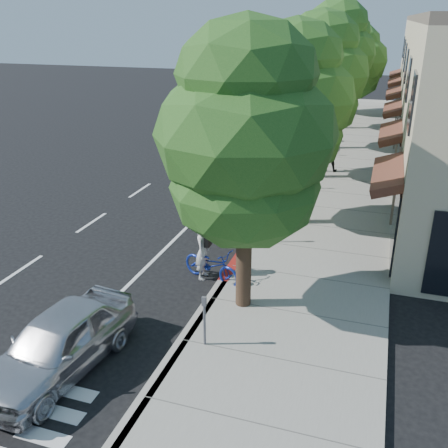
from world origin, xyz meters
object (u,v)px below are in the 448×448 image
at_px(street_tree_3, 335,56).
at_px(bicycle, 211,265).
at_px(dark_suv_far, 321,115).
at_px(cyclist, 203,252).
at_px(pedestrian, 329,152).
at_px(street_tree_1, 294,102).
at_px(street_tree_2, 319,77).
at_px(street_tree_4, 345,57).
at_px(near_car_a, 58,343).
at_px(dark_sedan, 261,159).
at_px(white_pickup, 302,140).
at_px(street_tree_5, 352,62).
at_px(silver_suv, 247,190).
at_px(street_tree_0, 246,140).

height_order(street_tree_3, bicycle, street_tree_3).
distance_m(bicycle, dark_suv_far, 23.76).
xyz_separation_m(street_tree_3, cyclist, (-1.60, -16.72, -4.38)).
height_order(dark_suv_far, pedestrian, pedestrian).
relative_size(street_tree_1, street_tree_2, 0.95).
bearing_deg(street_tree_2, cyclist, -98.49).
bearing_deg(cyclist, street_tree_4, -9.06).
height_order(street_tree_4, near_car_a, street_tree_4).
bearing_deg(dark_sedan, white_pickup, 70.99).
distance_m(white_pickup, dark_suv_far, 7.93).
bearing_deg(street_tree_5, dark_sedan, -97.98).
height_order(street_tree_4, pedestrian, street_tree_4).
bearing_deg(street_tree_4, silver_suv, -96.89).
bearing_deg(near_car_a, street_tree_3, 88.62).
relative_size(street_tree_2, street_tree_5, 1.09).
distance_m(street_tree_1, bicycle, 6.42).
relative_size(street_tree_5, dark_suv_far, 1.51).
xyz_separation_m(bicycle, silver_suv, (-0.69, 6.33, 0.21)).
bearing_deg(street_tree_4, street_tree_2, -90.00).
xyz_separation_m(cyclist, white_pickup, (0.20, 15.72, -0.11)).
relative_size(white_pickup, dark_suv_far, 1.11).
xyz_separation_m(street_tree_4, silver_suv, (-1.99, -16.50, -4.10)).
distance_m(street_tree_4, street_tree_5, 6.05).
xyz_separation_m(street_tree_0, white_pickup, (-1.40, 17.00, -3.81)).
relative_size(street_tree_5, pedestrian, 3.79).
distance_m(street_tree_3, white_pickup, 4.80).
bearing_deg(street_tree_0, near_car_a, -130.42).
xyz_separation_m(white_pickup, dark_suv_far, (0.00, 7.93, 0.05)).
bearing_deg(dark_sedan, cyclist, -91.41).
xyz_separation_m(dark_suv_far, near_car_a, (-1.70, -28.56, -0.09)).
height_order(street_tree_5, dark_suv_far, street_tree_5).
distance_m(street_tree_0, silver_suv, 8.65).
height_order(white_pickup, pedestrian, pedestrian).
distance_m(street_tree_1, pedestrian, 8.07).
xyz_separation_m(street_tree_3, dark_suv_far, (-1.40, 6.93, -4.44)).
xyz_separation_m(cyclist, pedestrian, (2.17, 11.99, 0.23)).
bearing_deg(street_tree_5, street_tree_2, -90.00).
relative_size(street_tree_1, dark_suv_far, 1.57).
distance_m(street_tree_3, cyclist, 17.36).
bearing_deg(near_car_a, pedestrian, 84.52).
height_order(cyclist, bicycle, cyclist).
bearing_deg(bicycle, silver_suv, 26.45).
bearing_deg(white_pickup, cyclist, -96.64).
bearing_deg(bicycle, dark_suv_far, 20.44).
xyz_separation_m(street_tree_2, silver_suv, (-1.99, -4.50, -4.02)).
distance_m(street_tree_5, dark_suv_far, 6.19).
bearing_deg(cyclist, street_tree_2, -13.52).
bearing_deg(dark_sedan, street_tree_3, 60.83).
height_order(street_tree_5, near_car_a, street_tree_5).
xyz_separation_m(dark_sedan, dark_suv_far, (1.12, 12.91, 0.00)).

